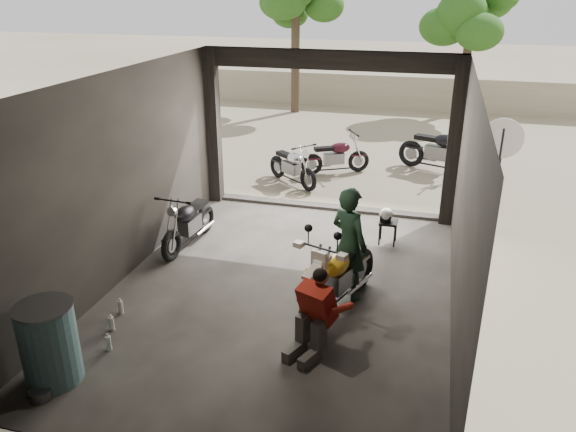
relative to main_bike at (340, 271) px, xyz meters
The scene contains 15 objects.
ground 1.13m from the main_bike, 166.62° to the left, with size 80.00×80.00×0.00m, color #7A6D56.
garage 1.39m from the main_bike, 140.49° to the left, with size 7.00×7.13×3.20m.
boundary_wall 14.25m from the main_bike, 93.75° to the left, with size 18.00×0.30×1.20m, color gray.
tree_right 14.65m from the main_bike, 82.52° to the left, with size 2.20×2.20×5.00m.
main_bike is the anchor object (origin of this frame).
left_bike 3.23m from the main_bike, 155.21° to the left, with size 0.63×1.54×1.04m, color black, non-canonical shape.
outside_bike_a 5.43m from the main_bike, 111.77° to the left, with size 0.62×1.50×1.02m, color black, non-canonical shape.
outside_bike_b 6.19m from the main_bike, 101.15° to the left, with size 0.62×1.51×1.02m, color #3F0F1C, non-canonical shape.
outside_bike_c 7.00m from the main_bike, 79.75° to the left, with size 0.77×1.88×1.27m, color black, non-canonical shape.
rider 0.45m from the main_bike, 79.89° to the left, with size 0.63×0.41×1.73m, color black.
mechanic 1.16m from the main_bike, 97.03° to the right, with size 0.56×0.76×1.10m, color red, non-canonical shape.
stool 2.41m from the main_bike, 79.04° to the left, with size 0.32×0.32×0.44m.
helmet 2.42m from the main_bike, 80.38° to the left, with size 0.24×0.25×0.23m, color silver.
oil_drum 3.82m from the main_bike, 140.15° to the right, with size 0.65×0.65×1.01m, color #3E6268.
sign_post 4.13m from the main_bike, 56.18° to the left, with size 0.73×0.08×2.18m.
Camera 1 is at (2.06, -7.14, 4.35)m, focal length 35.00 mm.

